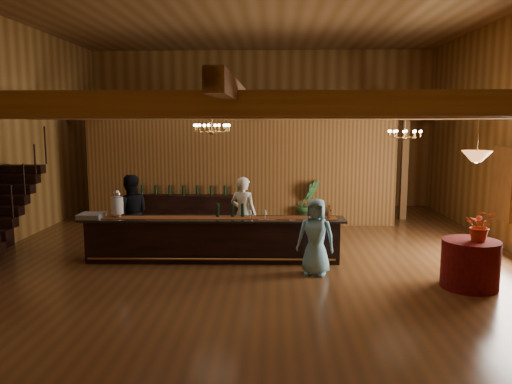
{
  "coord_description": "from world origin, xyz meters",
  "views": [
    {
      "loc": [
        0.49,
        -10.98,
        3.0
      ],
      "look_at": [
        0.06,
        0.68,
        1.36
      ],
      "focal_mm": 35.0,
      "sensor_mm": 36.0,
      "label": 1
    }
  ],
  "objects_px": {
    "backbar_shelf": "(191,210)",
    "staff_second": "(130,214)",
    "chandelier_left": "(212,128)",
    "raffle_drum": "(322,211)",
    "tasting_bar": "(213,239)",
    "chandelier_right": "(405,134)",
    "floor_plant": "(308,203)",
    "pendant_lamp": "(477,156)",
    "beverage_dispenser": "(117,204)",
    "bartender": "(243,214)",
    "guest": "(316,237)",
    "round_table": "(470,264)"
  },
  "relations": [
    {
      "from": "raffle_drum",
      "to": "pendant_lamp",
      "type": "distance_m",
      "value": 3.26
    },
    {
      "from": "round_table",
      "to": "floor_plant",
      "type": "xyz_separation_m",
      "value": [
        -2.59,
        5.38,
        0.23
      ]
    },
    {
      "from": "tasting_bar",
      "to": "beverage_dispenser",
      "type": "relative_size",
      "value": 9.51
    },
    {
      "from": "round_table",
      "to": "bartender",
      "type": "distance_m",
      "value": 4.96
    },
    {
      "from": "chandelier_left",
      "to": "floor_plant",
      "type": "distance_m",
      "value": 4.5
    },
    {
      "from": "beverage_dispenser",
      "to": "round_table",
      "type": "height_order",
      "value": "beverage_dispenser"
    },
    {
      "from": "tasting_bar",
      "to": "raffle_drum",
      "type": "bearing_deg",
      "value": -1.07
    },
    {
      "from": "backbar_shelf",
      "to": "pendant_lamp",
      "type": "distance_m",
      "value": 8.24
    },
    {
      "from": "round_table",
      "to": "staff_second",
      "type": "height_order",
      "value": "staff_second"
    },
    {
      "from": "pendant_lamp",
      "to": "guest",
      "type": "height_order",
      "value": "pendant_lamp"
    },
    {
      "from": "raffle_drum",
      "to": "bartender",
      "type": "relative_size",
      "value": 0.19
    },
    {
      "from": "beverage_dispenser",
      "to": "pendant_lamp",
      "type": "relative_size",
      "value": 0.67
    },
    {
      "from": "bartender",
      "to": "floor_plant",
      "type": "height_order",
      "value": "bartender"
    },
    {
      "from": "backbar_shelf",
      "to": "staff_second",
      "type": "xyz_separation_m",
      "value": [
        -0.88,
        -3.06,
        0.45
      ]
    },
    {
      "from": "tasting_bar",
      "to": "bartender",
      "type": "bearing_deg",
      "value": 53.91
    },
    {
      "from": "backbar_shelf",
      "to": "bartender",
      "type": "xyz_separation_m",
      "value": [
        1.72,
        -2.84,
        0.43
      ]
    },
    {
      "from": "beverage_dispenser",
      "to": "chandelier_left",
      "type": "bearing_deg",
      "value": 18.49
    },
    {
      "from": "backbar_shelf",
      "to": "chandelier_left",
      "type": "xyz_separation_m",
      "value": [
        1.03,
        -3.03,
        2.42
      ]
    },
    {
      "from": "tasting_bar",
      "to": "guest",
      "type": "distance_m",
      "value": 2.34
    },
    {
      "from": "backbar_shelf",
      "to": "pendant_lamp",
      "type": "xyz_separation_m",
      "value": [
        6.0,
        -5.29,
        1.95
      ]
    },
    {
      "from": "round_table",
      "to": "chandelier_left",
      "type": "relative_size",
      "value": 1.27
    },
    {
      "from": "backbar_shelf",
      "to": "round_table",
      "type": "distance_m",
      "value": 8.0
    },
    {
      "from": "pendant_lamp",
      "to": "staff_second",
      "type": "bearing_deg",
      "value": 162.0
    },
    {
      "from": "beverage_dispenser",
      "to": "round_table",
      "type": "relative_size",
      "value": 0.59
    },
    {
      "from": "chandelier_left",
      "to": "bartender",
      "type": "xyz_separation_m",
      "value": [
        0.69,
        0.19,
        -2.0
      ]
    },
    {
      "from": "beverage_dispenser",
      "to": "backbar_shelf",
      "type": "distance_m",
      "value": 3.9
    },
    {
      "from": "chandelier_left",
      "to": "bartender",
      "type": "height_order",
      "value": "chandelier_left"
    },
    {
      "from": "tasting_bar",
      "to": "pendant_lamp",
      "type": "bearing_deg",
      "value": -19.04
    },
    {
      "from": "chandelier_right",
      "to": "round_table",
      "type": "bearing_deg",
      "value": -84.01
    },
    {
      "from": "chandelier_left",
      "to": "raffle_drum",
      "type": "bearing_deg",
      "value": -15.6
    },
    {
      "from": "tasting_bar",
      "to": "round_table",
      "type": "xyz_separation_m",
      "value": [
        4.89,
        -1.59,
        -0.04
      ]
    },
    {
      "from": "tasting_bar",
      "to": "chandelier_left",
      "type": "distance_m",
      "value": 2.49
    },
    {
      "from": "bartender",
      "to": "guest",
      "type": "bearing_deg",
      "value": 153.79
    },
    {
      "from": "raffle_drum",
      "to": "chandelier_right",
      "type": "bearing_deg",
      "value": 41.34
    },
    {
      "from": "chandelier_right",
      "to": "staff_second",
      "type": "relative_size",
      "value": 0.44
    },
    {
      "from": "chandelier_left",
      "to": "pendant_lamp",
      "type": "height_order",
      "value": "same"
    },
    {
      "from": "tasting_bar",
      "to": "pendant_lamp",
      "type": "relative_size",
      "value": 6.34
    },
    {
      "from": "tasting_bar",
      "to": "beverage_dispenser",
      "type": "bearing_deg",
      "value": 178.72
    },
    {
      "from": "chandelier_right",
      "to": "floor_plant",
      "type": "relative_size",
      "value": 0.6
    },
    {
      "from": "floor_plant",
      "to": "round_table",
      "type": "bearing_deg",
      "value": -64.28
    },
    {
      "from": "chandelier_right",
      "to": "bartender",
      "type": "distance_m",
      "value": 4.46
    },
    {
      "from": "floor_plant",
      "to": "bartender",
      "type": "bearing_deg",
      "value": -120.14
    },
    {
      "from": "tasting_bar",
      "to": "chandelier_right",
      "type": "xyz_separation_m",
      "value": [
        4.53,
        1.92,
        2.24
      ]
    },
    {
      "from": "chandelier_right",
      "to": "staff_second",
      "type": "height_order",
      "value": "chandelier_right"
    },
    {
      "from": "bartender",
      "to": "staff_second",
      "type": "height_order",
      "value": "staff_second"
    },
    {
      "from": "beverage_dispenser",
      "to": "floor_plant",
      "type": "height_order",
      "value": "beverage_dispenser"
    },
    {
      "from": "tasting_bar",
      "to": "staff_second",
      "type": "height_order",
      "value": "staff_second"
    },
    {
      "from": "backbar_shelf",
      "to": "raffle_drum",
      "type": "bearing_deg",
      "value": -39.48
    },
    {
      "from": "backbar_shelf",
      "to": "chandelier_right",
      "type": "distance_m",
      "value": 6.33
    },
    {
      "from": "beverage_dispenser",
      "to": "guest",
      "type": "relative_size",
      "value": 0.39
    }
  ]
}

